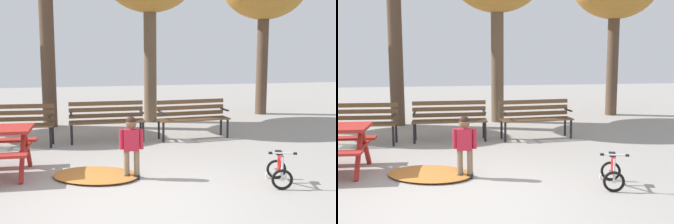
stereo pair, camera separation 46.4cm
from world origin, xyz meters
TOP-DOWN VIEW (x-y plane):
  - ground at (0.00, 0.00)m, footprint 36.00×36.00m
  - park_bench_far_left at (-1.97, 3.80)m, footprint 1.63×0.57m
  - park_bench_left at (-0.08, 3.91)m, footprint 1.60×0.47m
  - park_bench_right at (1.82, 3.83)m, footprint 1.63×0.58m
  - child_standing at (0.08, 1.11)m, footprint 0.36×0.20m
  - kids_bicycle at (2.15, 0.36)m, footprint 0.50×0.63m
  - leaf_pile at (-0.46, 1.29)m, footprint 1.62×1.40m

SIDE VIEW (x-z plane):
  - ground at x=0.00m, z-range 0.00..0.00m
  - leaf_pile at x=-0.46m, z-range 0.00..0.07m
  - kids_bicycle at x=2.15m, z-range -0.07..0.47m
  - park_bench_far_left at x=-1.97m, z-range 0.08..0.94m
  - park_bench_left at x=-0.08m, z-range 0.08..0.94m
  - park_bench_right at x=1.82m, z-range 0.08..0.94m
  - child_standing at x=0.08m, z-range 0.08..1.04m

